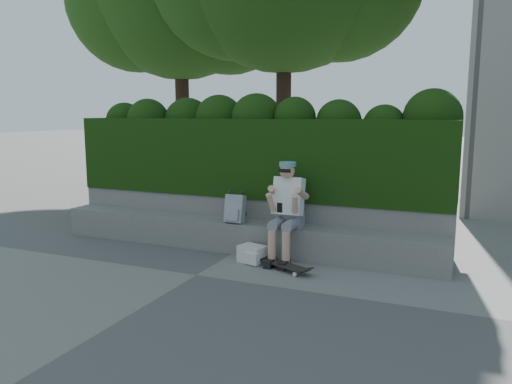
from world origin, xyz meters
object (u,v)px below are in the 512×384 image
at_px(backpack_plaid, 235,209).
at_px(backpack_ground, 252,254).
at_px(person, 287,207).
at_px(skateboard, 284,265).

bearing_deg(backpack_plaid, backpack_ground, -40.13).
bearing_deg(backpack_ground, person, 51.19).
bearing_deg(person, skateboard, -74.71).
distance_m(skateboard, backpack_plaid, 1.23).
height_order(person, backpack_plaid, person).
bearing_deg(skateboard, backpack_ground, -172.99).
relative_size(person, backpack_plaid, 3.37).
distance_m(skateboard, backpack_ground, 0.54).
height_order(person, backpack_ground, person).
xyz_separation_m(backpack_plaid, backpack_ground, (0.43, -0.36, -0.54)).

